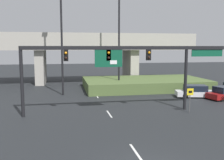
# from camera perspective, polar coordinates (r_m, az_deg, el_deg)

# --- Properties ---
(lane_markings) EXTENTS (0.14, 44.82, 0.01)m
(lane_markings) POSITION_cam_1_polar(r_m,az_deg,el_deg) (27.15, -2.17, -5.16)
(lane_markings) COLOR silver
(lane_markings) RESTS_ON ground
(signal_gantry) EXTENTS (18.34, 0.44, 5.90)m
(signal_gantry) POSITION_cam_1_polar(r_m,az_deg,el_deg) (22.99, 2.45, 4.82)
(signal_gantry) COLOR black
(signal_gantry) RESTS_ON ground
(speed_limit_sign) EXTENTS (0.60, 0.11, 2.24)m
(speed_limit_sign) POSITION_cam_1_polar(r_m,az_deg,el_deg) (24.18, 16.61, -3.47)
(speed_limit_sign) COLOR #4C4C4C
(speed_limit_sign) RESTS_ON ground
(highway_light_pole_near) EXTENTS (0.70, 0.36, 16.95)m
(highway_light_pole_near) POSITION_cam_1_polar(r_m,az_deg,el_deg) (32.09, -10.98, 12.52)
(highway_light_pole_near) COLOR black
(highway_light_pole_near) RESTS_ON ground
(highway_light_pole_far) EXTENTS (0.70, 0.36, 17.81)m
(highway_light_pole_far) POSITION_cam_1_polar(r_m,az_deg,el_deg) (35.14, 1.55, 12.89)
(highway_light_pole_far) COLOR black
(highway_light_pole_far) RESTS_ON ground
(overpass_bridge) EXTENTS (34.61, 7.28, 7.92)m
(overpass_bridge) POSITION_cam_1_polar(r_m,az_deg,el_deg) (43.13, -5.51, 6.94)
(overpass_bridge) COLOR #A39E93
(overpass_bridge) RESTS_ON ground
(grass_embankment) EXTENTS (16.69, 9.44, 1.36)m
(grass_embankment) POSITION_cam_1_polar(r_m,az_deg,el_deg) (37.09, 7.07, -0.79)
(grass_embankment) COLOR #4C6033
(grass_embankment) RESTS_ON ground
(parked_sedan_near_right) EXTENTS (5.07, 2.89, 1.41)m
(parked_sedan_near_right) POSITION_cam_1_polar(r_m,az_deg,el_deg) (31.99, 17.87, -2.43)
(parked_sedan_near_right) COLOR silver
(parked_sedan_near_right) RESTS_ON ground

